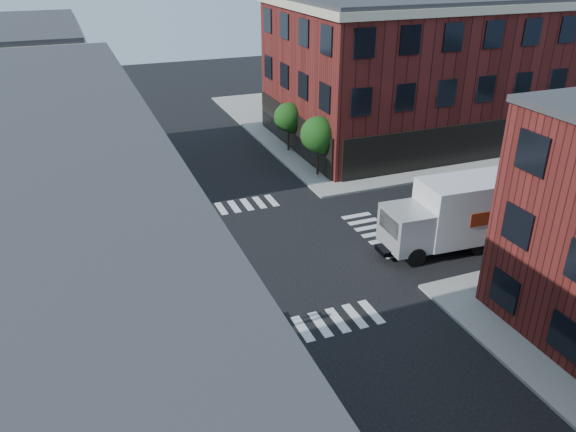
{
  "coord_description": "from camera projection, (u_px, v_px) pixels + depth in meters",
  "views": [
    {
      "loc": [
        -9.23,
        -26.24,
        15.98
      ],
      "look_at": [
        0.96,
        -0.46,
        2.5
      ],
      "focal_mm": 35.0,
      "sensor_mm": 36.0,
      "label": 1
    }
  ],
  "objects": [
    {
      "name": "box_truck",
      "position": [
        462.0,
        213.0,
        31.98
      ],
      "size": [
        9.29,
        3.26,
        4.14
      ],
      "rotation": [
        0.0,
        0.0,
        -0.06
      ],
      "color": "silver",
      "rests_on": "ground"
    },
    {
      "name": "traffic_cone",
      "position": [
        193.0,
        322.0,
        25.77
      ],
      "size": [
        0.44,
        0.44,
        0.64
      ],
      "rotation": [
        0.0,
        0.0,
        -0.34
      ],
      "color": "#F3580A",
      "rests_on": "ground"
    },
    {
      "name": "building_ne",
      "position": [
        425.0,
        69.0,
        49.52
      ],
      "size": [
        25.0,
        16.0,
        12.0
      ],
      "primitive_type": "cube",
      "color": "#441311",
      "rests_on": "ground"
    },
    {
      "name": "tree_far",
      "position": [
        289.0,
        119.0,
        46.59
      ],
      "size": [
        2.43,
        2.43,
        4.07
      ],
      "color": "black",
      "rests_on": "ground"
    },
    {
      "name": "signal_pole",
      "position": [
        169.0,
        300.0,
        22.93
      ],
      "size": [
        1.29,
        1.24,
        4.6
      ],
      "color": "black",
      "rests_on": "ground"
    },
    {
      "name": "ground",
      "position": [
        269.0,
        255.0,
        31.98
      ],
      "size": [
        120.0,
        120.0,
        0.0
      ],
      "primitive_type": "plane",
      "color": "black",
      "rests_on": "ground"
    },
    {
      "name": "tree_near",
      "position": [
        319.0,
        136.0,
        41.44
      ],
      "size": [
        2.69,
        2.69,
        4.49
      ],
      "color": "black",
      "rests_on": "ground"
    },
    {
      "name": "sidewalk_ne",
      "position": [
        395.0,
        119.0,
        56.46
      ],
      "size": [
        30.0,
        30.0,
        0.15
      ],
      "primitive_type": "cube",
      "color": "gray",
      "rests_on": "ground"
    }
  ]
}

